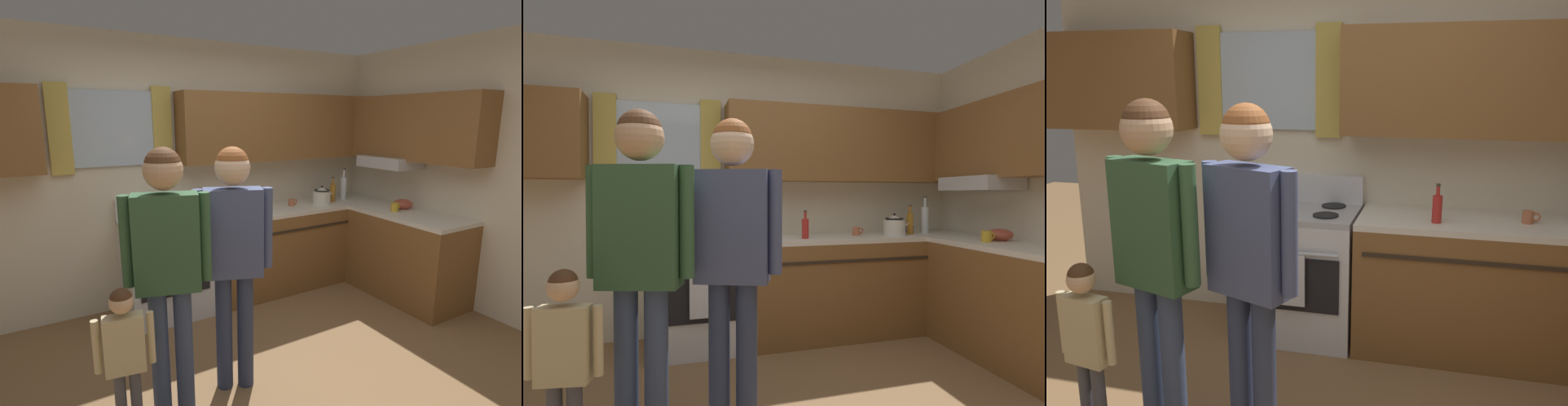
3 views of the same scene
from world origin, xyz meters
The scene contains 7 objects.
back_wall_unit centered at (0.07, 1.82, 1.48)m, with size 4.60×0.42×2.60m.
stove_oven centered at (-0.31, 1.54, 0.47)m, with size 0.75×0.67×1.10m.
bottle_sauce_red centered at (0.58, 1.41, 0.99)m, with size 0.06×0.06×0.25m.
cup_terracotta centered at (1.13, 1.54, 0.94)m, with size 0.11×0.07×0.08m.
adult_holding_child centered at (-0.67, 0.22, 1.06)m, with size 0.50×0.27×1.69m.
adult_in_plaid centered at (-0.22, 0.24, 1.05)m, with size 0.49×0.28×1.67m.
small_child centered at (-0.97, 0.08, 0.60)m, with size 0.32×0.13×0.96m.
Camera 3 is at (0.58, -1.87, 1.77)m, focal length 36.68 mm.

